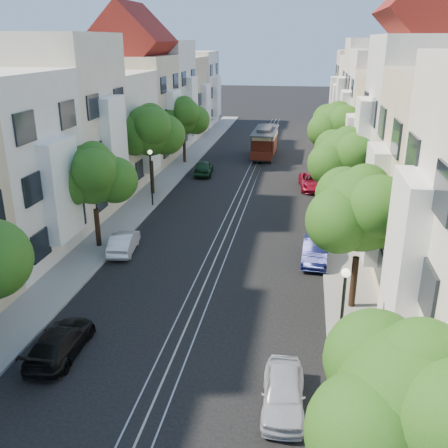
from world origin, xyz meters
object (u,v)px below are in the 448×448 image
at_px(parked_car_e_near, 283,392).
at_px(tree_w_b, 94,176).
at_px(tree_e_c, 345,158).
at_px(lamp_east, 343,305).
at_px(parked_car_e_far, 313,182).
at_px(parked_car_w_far, 204,168).
at_px(cable_car, 265,141).
at_px(tree_w_c, 150,131).
at_px(lamp_west, 151,169).
at_px(tree_e_b, 362,212).
at_px(parked_car_w_near, 60,342).
at_px(tree_w_d, 184,117).
at_px(tree_e_a, 416,408).
at_px(parked_car_w_mid, 124,242).
at_px(tree_e_d, 337,126).
at_px(parked_car_e_mid, 316,250).

bearing_deg(parked_car_e_near, tree_w_b, 131.63).
bearing_deg(tree_e_c, lamp_east, -93.44).
relative_size(parked_car_e_far, parked_car_w_far, 1.14).
relative_size(lamp_east, cable_car, 0.55).
distance_m(tree_w_c, parked_car_w_far, 8.59).
xyz_separation_m(lamp_west, cable_car, (6.80, 18.35, -1.14)).
height_order(tree_e_b, parked_car_w_near, tree_e_b).
distance_m(lamp_west, parked_car_w_far, 10.24).
height_order(tree_e_b, parked_car_e_far, tree_e_b).
bearing_deg(tree_w_c, tree_e_b, -48.01).
distance_m(tree_w_b, lamp_west, 8.22).
relative_size(tree_w_d, cable_car, 0.87).
distance_m(tree_w_c, parked_car_w_near, 22.21).
distance_m(tree_e_a, cable_car, 43.98).
height_order(tree_e_c, tree_w_c, tree_w_c).
bearing_deg(tree_w_c, parked_car_w_mid, -81.66).
bearing_deg(lamp_west, tree_e_d, 33.50).
relative_size(tree_w_b, parked_car_w_mid, 1.75).
bearing_deg(tree_e_a, lamp_east, 97.79).
bearing_deg(parked_car_w_mid, parked_car_w_far, -100.74).
bearing_deg(tree_e_b, parked_car_e_mid, 108.37).
distance_m(lamp_east, parked_car_e_mid, 10.30).
relative_size(tree_w_d, parked_car_e_mid, 1.67).
relative_size(tree_e_d, parked_car_e_far, 1.54).
relative_size(tree_e_d, parked_car_w_far, 1.76).
relative_size(cable_car, parked_car_e_near, 2.12).
height_order(tree_e_b, tree_w_c, tree_w_c).
distance_m(tree_e_d, parked_car_w_far, 12.42).
distance_m(tree_e_a, parked_car_w_far, 36.93).
xyz_separation_m(tree_w_d, cable_car, (7.64, 4.38, -2.90)).
relative_size(tree_w_c, parked_car_w_mid, 1.98).
relative_size(parked_car_e_far, parked_car_w_near, 1.10).
relative_size(tree_w_b, lamp_west, 1.51).
xyz_separation_m(tree_e_d, cable_car, (-6.76, 9.38, -3.17)).
relative_size(tree_e_c, parked_car_e_near, 1.84).
height_order(tree_e_b, tree_w_b, tree_e_b).
distance_m(tree_w_c, parked_car_w_mid, 12.36).
relative_size(tree_w_b, cable_car, 0.83).
relative_size(lamp_west, parked_car_e_mid, 1.06).
xyz_separation_m(tree_w_d, parked_car_e_mid, (12.72, -21.94, -3.96)).
bearing_deg(cable_car, tree_e_d, -53.03).
bearing_deg(tree_e_b, parked_car_w_near, -154.43).
relative_size(tree_e_b, parked_car_w_far, 1.72).
relative_size(tree_e_d, lamp_east, 1.65).
distance_m(tree_e_b, parked_car_w_near, 13.58).
xyz_separation_m(tree_w_c, cable_car, (7.64, 15.38, -3.37)).
bearing_deg(tree_w_d, cable_car, 29.81).
distance_m(tree_w_b, lamp_east, 16.81).
relative_size(tree_e_a, cable_car, 0.83).
relative_size(lamp_west, parked_car_e_far, 0.94).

